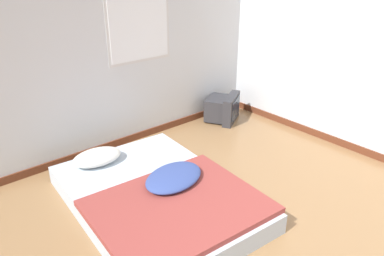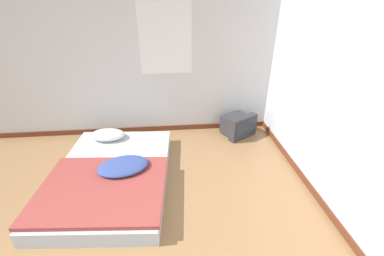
{
  "view_description": "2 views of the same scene",
  "coord_description": "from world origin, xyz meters",
  "views": [
    {
      "loc": [
        -1.64,
        -0.98,
        2.19
      ],
      "look_at": [
        0.9,
        1.99,
        0.38
      ],
      "focal_mm": 35.0,
      "sensor_mm": 36.0,
      "label": 1
    },
    {
      "loc": [
        0.8,
        -1.24,
        2.22
      ],
      "look_at": [
        1.11,
        1.88,
        0.53
      ],
      "focal_mm": 24.0,
      "sensor_mm": 36.0,
      "label": 2
    }
  ],
  "objects": [
    {
      "name": "crt_tv",
      "position": [
        1.96,
        2.55,
        0.19
      ],
      "size": [
        0.62,
        0.59,
        0.39
      ],
      "color": "#333338",
      "rests_on": "ground_plane"
    },
    {
      "name": "mattress_bed",
      "position": [
        0.02,
        1.47,
        0.12
      ],
      "size": [
        1.56,
        2.1,
        0.33
      ],
      "color": "silver",
      "rests_on": "ground_plane"
    },
    {
      "name": "wall_back",
      "position": [
        0.01,
        2.86,
        1.29
      ],
      "size": [
        7.46,
        0.08,
        2.6
      ],
      "color": "silver",
      "rests_on": "ground_plane"
    }
  ]
}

